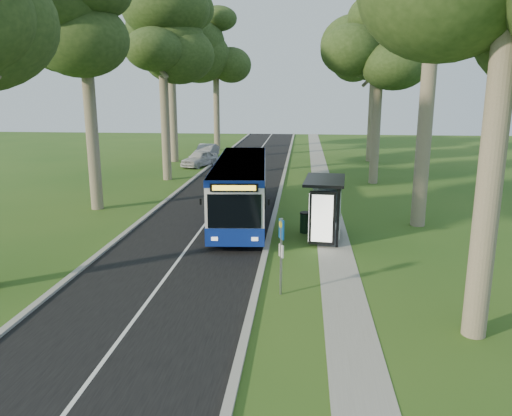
{
  "coord_description": "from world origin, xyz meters",
  "views": [
    {
      "loc": [
        1.52,
        -19.62,
        6.85
      ],
      "look_at": [
        -0.56,
        2.35,
        1.6
      ],
      "focal_mm": 35.0,
      "sensor_mm": 36.0,
      "label": 1
    }
  ],
  "objects_px": {
    "bus_stop_sign": "(281,248)",
    "litter_bin": "(306,222)",
    "bus_shelter": "(328,199)",
    "car_white": "(200,159)",
    "car_silver": "(206,152)",
    "bus": "(241,189)"
  },
  "relations": [
    {
      "from": "bus",
      "to": "bus_stop_sign",
      "type": "height_order",
      "value": "bus"
    },
    {
      "from": "bus_stop_sign",
      "to": "car_silver",
      "type": "bearing_deg",
      "value": 80.23
    },
    {
      "from": "bus",
      "to": "car_white",
      "type": "relative_size",
      "value": 2.9
    },
    {
      "from": "bus_shelter",
      "to": "car_silver",
      "type": "xyz_separation_m",
      "value": [
        -10.94,
        27.28,
        -1.27
      ]
    },
    {
      "from": "bus_stop_sign",
      "to": "car_silver",
      "type": "xyz_separation_m",
      "value": [
        -9.1,
        33.68,
        -0.93
      ]
    },
    {
      "from": "bus",
      "to": "car_white",
      "type": "bearing_deg",
      "value": 103.9
    },
    {
      "from": "bus_shelter",
      "to": "litter_bin",
      "type": "xyz_separation_m",
      "value": [
        -0.98,
        1.33,
        -1.5
      ]
    },
    {
      "from": "bus",
      "to": "car_silver",
      "type": "bearing_deg",
      "value": 100.97
    },
    {
      "from": "car_white",
      "to": "car_silver",
      "type": "height_order",
      "value": "car_silver"
    },
    {
      "from": "bus",
      "to": "bus_shelter",
      "type": "xyz_separation_m",
      "value": [
        4.44,
        -3.63,
        0.36
      ]
    },
    {
      "from": "car_white",
      "to": "bus_shelter",
      "type": "bearing_deg",
      "value": -41.41
    },
    {
      "from": "bus_shelter",
      "to": "car_white",
      "type": "bearing_deg",
      "value": 120.51
    },
    {
      "from": "bus_shelter",
      "to": "litter_bin",
      "type": "bearing_deg",
      "value": 131.45
    },
    {
      "from": "bus_shelter",
      "to": "litter_bin",
      "type": "height_order",
      "value": "bus_shelter"
    },
    {
      "from": "bus_stop_sign",
      "to": "car_white",
      "type": "relative_size",
      "value": 0.64
    },
    {
      "from": "litter_bin",
      "to": "bus",
      "type": "bearing_deg",
      "value": 146.42
    },
    {
      "from": "car_white",
      "to": "car_silver",
      "type": "bearing_deg",
      "value": 116.99
    },
    {
      "from": "car_white",
      "to": "car_silver",
      "type": "relative_size",
      "value": 0.94
    },
    {
      "from": "bus_shelter",
      "to": "litter_bin",
      "type": "relative_size",
      "value": 3.38
    },
    {
      "from": "bus_stop_sign",
      "to": "litter_bin",
      "type": "height_order",
      "value": "bus_stop_sign"
    },
    {
      "from": "bus",
      "to": "litter_bin",
      "type": "xyz_separation_m",
      "value": [
        3.46,
        -2.3,
        -1.14
      ]
    },
    {
      "from": "bus",
      "to": "bus_shelter",
      "type": "height_order",
      "value": "bus"
    }
  ]
}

